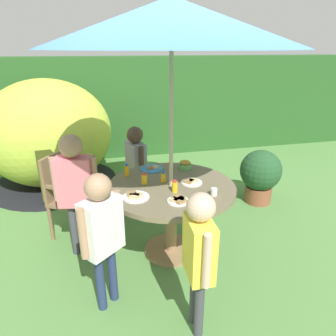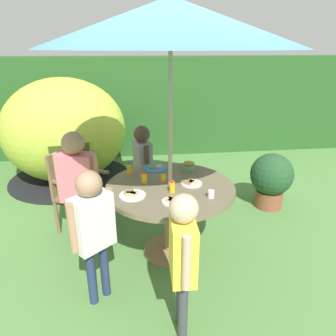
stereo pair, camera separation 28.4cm
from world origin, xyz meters
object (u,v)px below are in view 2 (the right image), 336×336
Objects in this scene: garden_table at (170,199)px; patio_umbrella at (171,23)px; snack_bowl at (189,166)px; plate_back_edge at (191,183)px; juice_bottle_center_front at (172,187)px; wooden_chair at (75,186)px; cup_near at (211,194)px; plate_near_right at (155,168)px; plate_front_edge at (173,200)px; juice_bottle_far_left at (129,169)px; potted_plant at (271,178)px; plate_mid_left at (132,195)px; juice_bottle_far_right at (144,178)px; child_in_pink_shirt at (77,178)px; dome_tent at (65,131)px; juice_bottle_near_left at (164,177)px; child_in_white_shirt at (93,222)px; child_in_yellow_shirt at (183,250)px; child_in_grey_shirt at (143,159)px.

garden_table is 1.51m from patio_umbrella.
snack_bowl reaches higher than garden_table.
plate_back_edge is 0.25m from juice_bottle_center_front.
cup_near is at bearing -92.83° from wooden_chair.
plate_near_right is 0.52m from plate_back_edge.
juice_bottle_far_left is (-0.36, 0.65, 0.04)m from plate_front_edge.
potted_plant is 1.86m from juice_bottle_far_left.
juice_bottle_far_right is (0.12, 0.26, 0.04)m from plate_mid_left.
wooden_chair is 0.74× the size of child_in_pink_shirt.
dome_tent is 3.02m from potted_plant.
juice_bottle_near_left is at bearing 118.57° from garden_table.
garden_table is 0.42m from plate_mid_left.
child_in_white_shirt is 1.00m from cup_near.
snack_bowl is 2.07× the size of cup_near.
patio_umbrella is at bearing -177.27° from plate_back_edge.
plate_back_edge is at bearing 111.58° from cup_near.
juice_bottle_near_left reaches higher than snack_bowl.
plate_back_edge is (0.20, 0.01, -1.36)m from patio_umbrella.
plate_near_right is (-0.09, 0.76, -0.01)m from plate_front_edge.
patio_umbrella is at bearing -76.74° from plate_near_right.
juice_bottle_center_front reaches higher than cup_near.
patio_umbrella reaches higher than wooden_chair.
potted_plant is at bearing 32.72° from plate_back_edge.
dome_tent is at bearing 118.74° from juice_bottle_far_left.
garden_table is at bearing 0.00° from child_in_yellow_shirt.
plate_front_edge is 0.40m from plate_back_edge.
plate_mid_left is at bearing -109.43° from wooden_chair.
child_in_pink_shirt is at bearing 146.34° from plate_mid_left.
plate_back_edge is 0.66m from juice_bottle_far_left.
child_in_yellow_shirt is 4.76× the size of plate_mid_left.
juice_bottle_far_right is at bearing 4.31° from child_in_pink_shirt.
child_in_grey_shirt is at bearing 106.94° from plate_near_right.
dome_tent is 1.97m from juice_bottle_far_left.
child_in_white_shirt reaches higher than juice_bottle_far_right.
plate_near_right is (-0.10, 0.44, -1.36)m from patio_umbrella.
dome_tent is 2.24m from juice_bottle_far_right.
child_in_pink_shirt reaches higher than juice_bottle_near_left.
plate_near_right is (0.55, 0.98, 0.02)m from child_in_white_shirt.
juice_bottle_center_front reaches higher than potted_plant.
juice_bottle_far_right is (-0.23, 0.09, -1.32)m from patio_umbrella.
juice_bottle_near_left is at bearing -87.08° from wooden_chair.
juice_bottle_far_left is 0.27m from juice_bottle_far_right.
child_in_white_shirt is (-0.65, -0.55, -1.38)m from patio_umbrella.
wooden_chair reaches higher than juice_bottle_far_left.
juice_bottle_far_left is (-0.27, -0.11, 0.05)m from plate_near_right.
juice_bottle_center_front is at bearing -78.18° from juice_bottle_near_left.
snack_bowl is at bearing 57.20° from patio_umbrella.
patio_umbrella reaches higher than plate_near_right.
juice_bottle_center_front is at bearing -90.92° from patio_umbrella.
potted_plant is 1.55m from cup_near.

